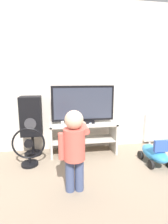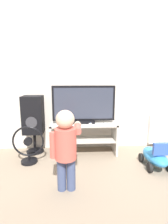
% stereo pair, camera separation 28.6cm
% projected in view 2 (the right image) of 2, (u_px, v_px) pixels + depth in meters
% --- Properties ---
extents(ground_plane, '(16.00, 16.00, 0.00)m').
position_uv_depth(ground_plane, '(84.00, 158.00, 2.89)').
color(ground_plane, gray).
extents(wall_back, '(10.00, 0.06, 2.60)m').
position_uv_depth(wall_back, '(83.00, 78.00, 3.12)').
color(wall_back, silver).
rests_on(wall_back, ground_plane).
extents(tv_stand, '(1.12, 0.41, 0.54)m').
position_uv_depth(tv_stand, '(84.00, 133.00, 3.02)').
color(tv_stand, beige).
rests_on(tv_stand, ground_plane).
extents(television, '(1.05, 0.20, 0.63)m').
position_uv_depth(television, '(84.00, 105.00, 2.94)').
color(television, black).
rests_on(television, tv_stand).
extents(game_console, '(0.05, 0.18, 0.05)m').
position_uv_depth(game_console, '(63.00, 122.00, 2.92)').
color(game_console, white).
rests_on(game_console, tv_stand).
extents(remote_primary, '(0.08, 0.13, 0.03)m').
position_uv_depth(remote_primary, '(106.00, 124.00, 2.87)').
color(remote_primary, white).
rests_on(remote_primary, tv_stand).
extents(remote_secondary, '(0.07, 0.13, 0.03)m').
position_uv_depth(remote_secondary, '(90.00, 124.00, 2.90)').
color(remote_secondary, white).
rests_on(remote_secondary, tv_stand).
extents(child, '(0.37, 0.53, 0.96)m').
position_uv_depth(child, '(66.00, 144.00, 1.98)').
color(child, '#3F4C72').
rests_on(child, ground_plane).
extents(speaker_tower, '(0.34, 0.31, 1.00)m').
position_uv_depth(speaker_tower, '(33.00, 116.00, 3.00)').
color(speaker_tower, black).
rests_on(speaker_tower, ground_plane).
extents(floor_fan, '(0.48, 0.25, 0.59)m').
position_uv_depth(floor_fan, '(28.00, 147.00, 2.68)').
color(floor_fan, black).
rests_on(floor_fan, ground_plane).
extents(ride_on_toy, '(0.32, 0.58, 0.43)m').
position_uv_depth(ride_on_toy, '(155.00, 156.00, 2.57)').
color(ride_on_toy, '#338CD1').
rests_on(ride_on_toy, ground_plane).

